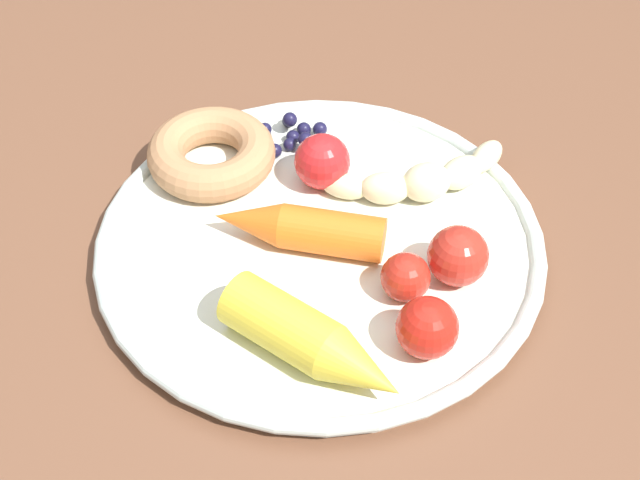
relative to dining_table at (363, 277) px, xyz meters
The scene contains 11 objects.
dining_table is the anchor object (origin of this frame).
plate 0.10m from the dining_table, 119.06° to the right, with size 0.33×0.33×0.02m.
banana 0.11m from the dining_table, 21.06° to the left, with size 0.14×0.09×0.03m.
carrot_orange 0.13m from the dining_table, 126.96° to the right, with size 0.12×0.04×0.03m.
carrot_yellow 0.19m from the dining_table, 94.71° to the right, with size 0.13×0.09×0.04m.
donut 0.16m from the dining_table, behind, with size 0.10×0.10×0.03m, color tan.
blueberry_pile 0.13m from the dining_table, 141.62° to the left, with size 0.06×0.05×0.02m.
tomato_near 0.14m from the dining_table, 67.26° to the right, with size 0.03×0.03×0.03m, color red.
tomato_mid 0.18m from the dining_table, 67.25° to the right, with size 0.04×0.04×0.04m, color red.
tomato_far 0.12m from the dining_table, 162.29° to the left, with size 0.04×0.04×0.04m, color red.
tomato_extra 0.15m from the dining_table, 43.97° to the right, with size 0.04×0.04×0.04m, color red.
Camera 1 is at (0.05, -0.49, 1.25)m, focal length 49.57 mm.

